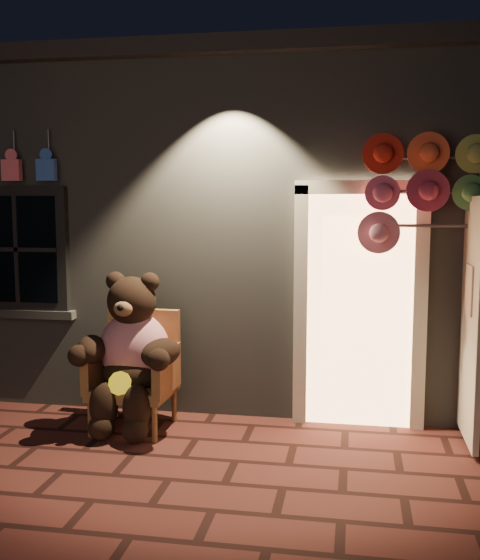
# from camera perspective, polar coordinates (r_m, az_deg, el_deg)

# --- Properties ---
(ground) EXTENTS (60.00, 60.00, 0.00)m
(ground) POSITION_cam_1_polar(r_m,az_deg,el_deg) (5.00, -6.25, -16.88)
(ground) COLOR #4D211D
(ground) RESTS_ON ground
(shop_building) EXTENTS (7.30, 5.95, 3.51)m
(shop_building) POSITION_cam_1_polar(r_m,az_deg,el_deg) (8.48, 1.19, 5.02)
(shop_building) COLOR slate
(shop_building) RESTS_ON ground
(wicker_armchair) EXTENTS (0.73, 0.66, 1.03)m
(wicker_armchair) POSITION_cam_1_polar(r_m,az_deg,el_deg) (5.97, -9.00, -7.71)
(wicker_armchair) COLOR olive
(wicker_armchair) RESTS_ON ground
(teddy_bear) EXTENTS (1.01, 0.79, 1.38)m
(teddy_bear) POSITION_cam_1_polar(r_m,az_deg,el_deg) (5.81, -9.50, -6.24)
(teddy_bear) COLOR #BA1334
(teddy_bear) RESTS_ON ground
(hat_rack) EXTENTS (1.46, 0.22, 2.58)m
(hat_rack) POSITION_cam_1_polar(r_m,az_deg,el_deg) (5.71, 17.40, 8.05)
(hat_rack) COLOR #59595E
(hat_rack) RESTS_ON ground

